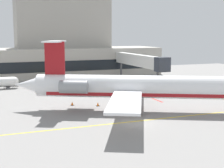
{
  "coord_description": "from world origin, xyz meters",
  "views": [
    {
      "loc": [
        -15.98,
        -33.59,
        10.2
      ],
      "look_at": [
        1.24,
        10.6,
        3.0
      ],
      "focal_mm": 53.38,
      "sensor_mm": 36.0,
      "label": 1
    }
  ],
  "objects": [
    {
      "name": "regional_jet",
      "position": [
        3.55,
        4.89,
        3.28
      ],
      "size": [
        33.19,
        25.86,
        9.27
      ],
      "color": "white",
      "rests_on": "ground"
    },
    {
      "name": "safety_cone_bravo",
      "position": [
        6.19,
        12.26,
        0.25
      ],
      "size": [
        0.47,
        0.47,
        0.55
      ],
      "color": "orange",
      "rests_on": "ground"
    },
    {
      "name": "terminal_building",
      "position": [
        -2.7,
        47.33,
        6.46
      ],
      "size": [
        63.2,
        14.03,
        19.32
      ],
      "color": "#ADA89E",
      "rests_on": "ground"
    },
    {
      "name": "safety_cone_charlie",
      "position": [
        -1.04,
        10.3,
        0.25
      ],
      "size": [
        0.47,
        0.47,
        0.55
      ],
      "color": "orange",
      "rests_on": "ground"
    },
    {
      "name": "jet_bridge_west",
      "position": [
        14.43,
        28.36,
        4.6
      ],
      "size": [
        2.4,
        21.77,
        5.97
      ],
      "color": "silver",
      "rests_on": "ground"
    },
    {
      "name": "baggage_tug",
      "position": [
        -3.34,
        29.23,
        0.99
      ],
      "size": [
        3.85,
        2.84,
        2.17
      ],
      "color": "#E5B20C",
      "rests_on": "ground"
    },
    {
      "name": "ground",
      "position": [
        0.0,
        0.0,
        -0.05
      ],
      "size": [
        120.0,
        120.0,
        0.11
      ],
      "color": "gray"
    },
    {
      "name": "pushback_tractor",
      "position": [
        12.94,
        16.38,
        1.05
      ],
      "size": [
        3.98,
        3.72,
        2.34
      ],
      "color": "#E5B20C",
      "rests_on": "ground"
    },
    {
      "name": "safety_cone_alpha",
      "position": [
        -4.34,
        12.05,
        0.25
      ],
      "size": [
        0.47,
        0.47,
        0.55
      ],
      "color": "orange",
      "rests_on": "ground"
    }
  ]
}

